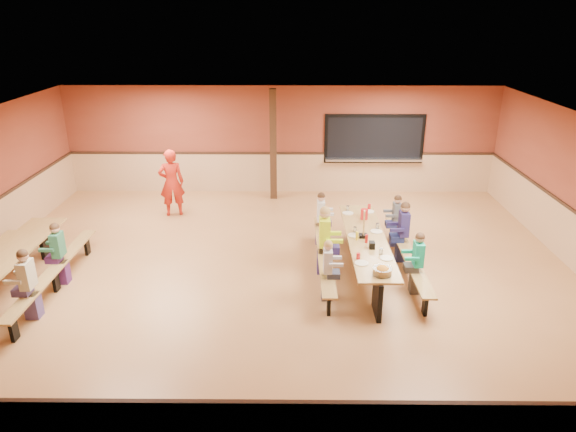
{
  "coord_description": "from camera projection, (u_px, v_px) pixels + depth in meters",
  "views": [
    {
      "loc": [
        0.32,
        -9.12,
        4.85
      ],
      "look_at": [
        0.24,
        0.14,
        1.15
      ],
      "focal_mm": 32.0,
      "sensor_mm": 36.0,
      "label": 1
    }
  ],
  "objects": [
    {
      "name": "condiment_mustard",
      "position": [
        357.0,
        236.0,
        9.89
      ],
      "size": [
        0.06,
        0.06,
        0.17
      ],
      "primitive_type": "cylinder",
      "color": "yellow",
      "rests_on": "cafeteria_table_main"
    },
    {
      "name": "standing_woman",
      "position": [
        172.0,
        183.0,
        12.86
      ],
      "size": [
        0.71,
        0.57,
        1.71
      ],
      "primitive_type": "imported",
      "rotation": [
        0.0,
        0.0,
        3.42
      ],
      "color": "red",
      "rests_on": "ground"
    },
    {
      "name": "seated_child_white_left",
      "position": [
        328.0,
        271.0,
        9.11
      ],
      "size": [
        0.33,
        0.27,
        1.14
      ],
      "primitive_type": null,
      "color": "silver",
      "rests_on": "ground"
    },
    {
      "name": "table_paddle",
      "position": [
        363.0,
        231.0,
        9.99
      ],
      "size": [
        0.16,
        0.16,
        0.56
      ],
      "color": "black",
      "rests_on": "cafeteria_table_main"
    },
    {
      "name": "seated_child_green_sec",
      "position": [
        59.0,
        254.0,
        9.65
      ],
      "size": [
        0.37,
        0.3,
        1.21
      ],
      "primitive_type": null,
      "color": "#2A6546",
      "rests_on": "ground"
    },
    {
      "name": "place_settings",
      "position": [
        367.0,
        235.0,
        10.0
      ],
      "size": [
        0.65,
        3.3,
        0.11
      ],
      "primitive_type": null,
      "color": "beige",
      "rests_on": "cafeteria_table_main"
    },
    {
      "name": "seated_child_char_right",
      "position": [
        396.0,
        221.0,
        11.24
      ],
      "size": [
        0.35,
        0.28,
        1.16
      ],
      "primitive_type": null,
      "color": "#4F5258",
      "rests_on": "ground"
    },
    {
      "name": "seated_child_tan_sec",
      "position": [
        29.0,
        285.0,
        8.53
      ],
      "size": [
        0.39,
        0.32,
        1.25
      ],
      "primitive_type": null,
      "color": "#B2AC8C",
      "rests_on": "ground"
    },
    {
      "name": "room_envelope",
      "position": [
        276.0,
        240.0,
        10.02
      ],
      "size": [
        12.04,
        10.04,
        3.02
      ],
      "color": "brown",
      "rests_on": "ground"
    },
    {
      "name": "ground",
      "position": [
        276.0,
        272.0,
        10.27
      ],
      "size": [
        12.0,
        12.0,
        0.0
      ],
      "primitive_type": "plane",
      "color": "#9D673B",
      "rests_on": "ground"
    },
    {
      "name": "kitchen_pass_through",
      "position": [
        374.0,
        141.0,
        14.31
      ],
      "size": [
        2.78,
        0.28,
        1.38
      ],
      "color": "black",
      "rests_on": "ground"
    },
    {
      "name": "punch_pitcher",
      "position": [
        364.0,
        214.0,
        10.88
      ],
      "size": [
        0.16,
        0.16,
        0.22
      ],
      "primitive_type": "cylinder",
      "color": "red",
      "rests_on": "cafeteria_table_main"
    },
    {
      "name": "seated_adult_yellow",
      "position": [
        324.0,
        241.0,
        10.03
      ],
      "size": [
        0.45,
        0.37,
        1.37
      ],
      "primitive_type": null,
      "color": "#CDF519",
      "rests_on": "ground"
    },
    {
      "name": "cafeteria_table_second",
      "position": [
        8.0,
        265.0,
        9.4
      ],
      "size": [
        1.91,
        3.7,
        0.74
      ],
      "color": "olive",
      "rests_on": "ground"
    },
    {
      "name": "structural_post",
      "position": [
        273.0,
        145.0,
        13.8
      ],
      "size": [
        0.18,
        0.18,
        3.0
      ],
      "primitive_type": "cube",
      "color": "#301D10",
      "rests_on": "ground"
    },
    {
      "name": "seated_child_grey_left",
      "position": [
        321.0,
        219.0,
        11.32
      ],
      "size": [
        0.36,
        0.29,
        1.18
      ],
      "primitive_type": null,
      "color": "silver",
      "rests_on": "ground"
    },
    {
      "name": "napkin_dispenser",
      "position": [
        372.0,
        245.0,
        9.55
      ],
      "size": [
        0.1,
        0.14,
        0.13
      ],
      "primitive_type": "cube",
      "color": "black",
      "rests_on": "cafeteria_table_main"
    },
    {
      "name": "chip_bowl",
      "position": [
        382.0,
        271.0,
        8.59
      ],
      "size": [
        0.32,
        0.32,
        0.15
      ],
      "primitive_type": null,
      "color": "orange",
      "rests_on": "cafeteria_table_main"
    },
    {
      "name": "condiment_ketchup",
      "position": [
        367.0,
        239.0,
        9.77
      ],
      "size": [
        0.06,
        0.06,
        0.17
      ],
      "primitive_type": "cylinder",
      "color": "#B2140F",
      "rests_on": "cafeteria_table_main"
    },
    {
      "name": "seated_child_teal_right",
      "position": [
        417.0,
        264.0,
        9.32
      ],
      "size": [
        0.36,
        0.29,
        1.18
      ],
      "primitive_type": null,
      "color": "#14AB82",
      "rests_on": "ground"
    },
    {
      "name": "cafeteria_table_main",
      "position": [
        366.0,
        248.0,
        10.09
      ],
      "size": [
        1.91,
        3.7,
        0.74
      ],
      "color": "olive",
      "rests_on": "ground"
    },
    {
      "name": "seated_child_navy_right",
      "position": [
        403.0,
        232.0,
        10.52
      ],
      "size": [
        0.4,
        0.33,
        1.28
      ],
      "primitive_type": null,
      "color": "#231C4D",
      "rests_on": "ground"
    }
  ]
}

